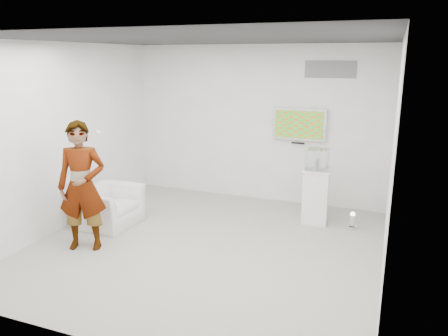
% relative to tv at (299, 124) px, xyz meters
% --- Properties ---
extents(room, '(5.01, 5.01, 3.00)m').
position_rel_tv_xyz_m(room, '(-0.85, -2.45, -0.05)').
color(room, '#A6A298').
rests_on(room, ground).
extents(tv, '(1.00, 0.08, 0.60)m').
position_rel_tv_xyz_m(tv, '(0.00, 0.00, 0.00)').
color(tv, silver).
rests_on(tv, room).
extents(logo_decal, '(0.90, 0.02, 0.30)m').
position_rel_tv_xyz_m(logo_decal, '(0.50, 0.04, 1.00)').
color(logo_decal, slate).
rests_on(logo_decal, room).
extents(person, '(0.81, 0.67, 1.90)m').
position_rel_tv_xyz_m(person, '(-2.50, -3.13, -0.60)').
color(person, white).
rests_on(person, room).
extents(armchair, '(0.90, 1.02, 0.64)m').
position_rel_tv_xyz_m(armchair, '(-2.73, -2.24, -1.23)').
color(armchair, white).
rests_on(armchair, room).
extents(pedestal, '(0.49, 0.49, 0.94)m').
position_rel_tv_xyz_m(pedestal, '(0.50, -0.86, -1.08)').
color(pedestal, white).
rests_on(pedestal, room).
extents(floor_uplight, '(0.24, 0.24, 0.28)m').
position_rel_tv_xyz_m(floor_uplight, '(1.14, -0.97, -1.41)').
color(floor_uplight, silver).
rests_on(floor_uplight, room).
extents(vitrine, '(0.35, 0.35, 0.34)m').
position_rel_tv_xyz_m(vitrine, '(0.50, -0.86, -0.44)').
color(vitrine, white).
rests_on(vitrine, pedestal).
extents(console, '(0.07, 0.15, 0.19)m').
position_rel_tv_xyz_m(console, '(0.50, -0.86, -0.51)').
color(console, white).
rests_on(console, pedestal).
extents(wii_remote, '(0.13, 0.13, 0.04)m').
position_rel_tv_xyz_m(wii_remote, '(-2.32, -2.90, 0.16)').
color(wii_remote, white).
rests_on(wii_remote, person).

